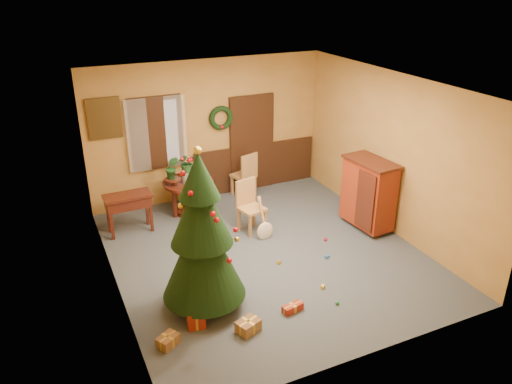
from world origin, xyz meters
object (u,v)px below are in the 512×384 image
christmas_tree (202,236)px  writing_desk (128,204)px  sideboard (369,192)px  dining_table (189,191)px  chair_near (249,204)px

christmas_tree → writing_desk: bearing=100.6°
christmas_tree → sideboard: bearing=16.1°
dining_table → writing_desk: bearing=-166.8°
sideboard → dining_table: bearing=145.4°
chair_near → christmas_tree: 2.49m
dining_table → sideboard: (2.85, -1.96, 0.24)m
dining_table → christmas_tree: christmas_tree is taller
chair_near → christmas_tree: christmas_tree is taller
dining_table → writing_desk: 1.27m
christmas_tree → writing_desk: 2.81m
chair_near → writing_desk: chair_near is taller
christmas_tree → sideboard: (3.58, 1.03, -0.44)m
sideboard → chair_near: bearing=158.0°
chair_near → dining_table: bearing=125.2°
chair_near → christmas_tree: bearing=-129.5°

